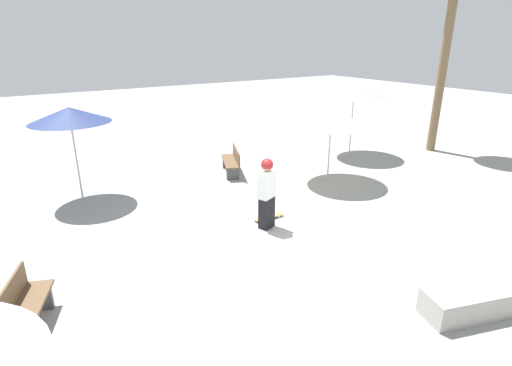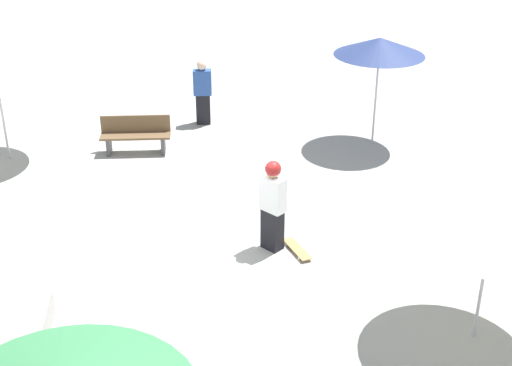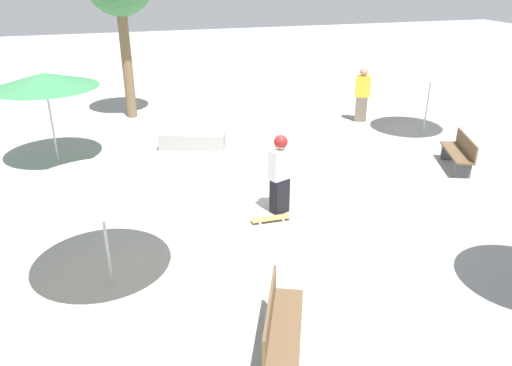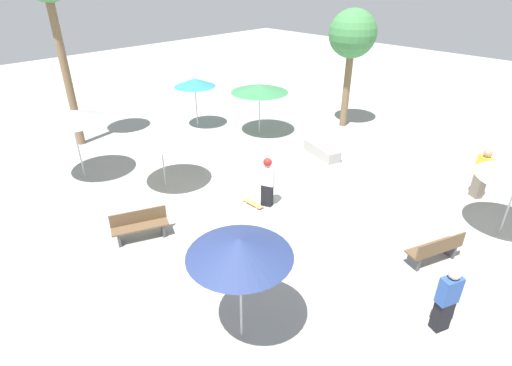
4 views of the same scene
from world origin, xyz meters
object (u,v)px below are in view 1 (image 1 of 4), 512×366
(concrete_ledge, at_px, (477,300))
(shade_umbrella_grey, at_px, (354,91))
(shade_umbrella_navy, at_px, (69,115))
(skateboard, at_px, (269,217))
(shade_umbrella_cream, at_px, (331,119))
(bench_near, at_px, (20,312))
(skater_main, at_px, (267,191))
(bench_far, at_px, (232,161))

(concrete_ledge, relative_size, shade_umbrella_grey, 0.74)
(shade_umbrella_grey, bearing_deg, shade_umbrella_navy, -95.03)
(skateboard, height_order, shade_umbrella_grey, shade_umbrella_grey)
(shade_umbrella_cream, bearing_deg, shade_umbrella_grey, 122.51)
(bench_near, bearing_deg, concrete_ledge, 82.43)
(skater_main, distance_m, skateboard, 0.98)
(skateboard, relative_size, shade_umbrella_cream, 0.33)
(bench_far, bearing_deg, bench_near, 150.46)
(shade_umbrella_navy, bearing_deg, skater_main, 37.83)
(shade_umbrella_grey, bearing_deg, shade_umbrella_cream, -57.49)
(skateboard, distance_m, bench_near, 5.65)
(shade_umbrella_navy, bearing_deg, skateboard, 42.75)
(bench_far, xyz_separation_m, shade_umbrella_navy, (-0.34, -4.64, 1.94))
(shade_umbrella_grey, relative_size, shade_umbrella_navy, 1.01)
(skater_main, relative_size, bench_near, 1.03)
(bench_near, relative_size, bench_far, 1.00)
(concrete_ledge, height_order, bench_far, bench_far)
(skater_main, xyz_separation_m, concrete_ledge, (4.47, 1.09, -0.70))
(bench_far, height_order, shade_umbrella_cream, shade_umbrella_cream)
(bench_far, relative_size, shade_umbrella_navy, 0.64)
(bench_near, distance_m, shade_umbrella_cream, 9.18)
(shade_umbrella_grey, distance_m, shade_umbrella_cream, 3.32)
(skater_main, distance_m, bench_near, 5.29)
(concrete_ledge, height_order, bench_near, bench_near)
(shade_umbrella_cream, bearing_deg, skater_main, -64.70)
(concrete_ledge, distance_m, bench_near, 7.14)
(bench_far, bearing_deg, skater_main, -175.59)
(shade_umbrella_cream, distance_m, shade_umbrella_navy, 7.28)
(bench_near, height_order, shade_umbrella_grey, shade_umbrella_grey)
(skateboard, bearing_deg, shade_umbrella_grey, 27.91)
(skateboard, xyz_separation_m, bench_far, (-3.57, 1.02, 0.37))
(skater_main, bearing_deg, skateboard, 25.88)
(skateboard, xyz_separation_m, shade_umbrella_cream, (-1.30, 3.17, 1.91))
(shade_umbrella_grey, xyz_separation_m, shade_umbrella_navy, (-0.84, -9.56, -0.04))
(skater_main, height_order, shade_umbrella_grey, shade_umbrella_grey)
(bench_near, distance_m, bench_far, 8.16)
(skateboard, relative_size, concrete_ledge, 0.42)
(bench_near, relative_size, shade_umbrella_navy, 0.64)
(bench_near, bearing_deg, skateboard, 125.31)
(skater_main, height_order, bench_far, skater_main)
(skater_main, distance_m, shade_umbrella_grey, 7.28)
(concrete_ledge, distance_m, shade_umbrella_grey, 9.67)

